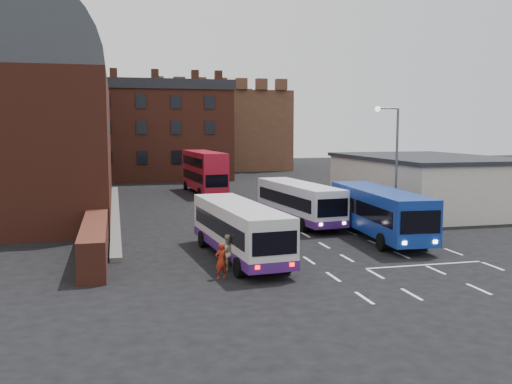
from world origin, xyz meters
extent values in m
plane|color=black|center=(0.00, 0.00, 0.00)|extent=(180.00, 180.00, 0.00)
cube|color=#602B1E|center=(-15.50, 21.00, 5.00)|extent=(12.00, 28.00, 10.00)
cylinder|color=#1E2328|center=(-15.50, 21.00, 10.00)|extent=(12.00, 26.00, 12.00)
cube|color=#602B1E|center=(-10.20, 2.00, 0.90)|extent=(1.20, 10.00, 1.80)
cube|color=beige|center=(15.00, 14.00, 2.00)|extent=(10.00, 16.00, 4.00)
cube|color=#282B30|center=(15.00, 14.00, 4.10)|extent=(10.40, 16.40, 0.30)
cube|color=brown|center=(-6.00, 46.00, 5.50)|extent=(22.00, 10.00, 11.00)
cube|color=brown|center=(6.00, 66.00, 6.00)|extent=(22.00, 22.00, 12.00)
cube|color=silver|center=(-3.22, 0.52, 1.58)|extent=(3.12, 10.08, 2.26)
cube|color=black|center=(-3.22, 0.52, 1.71)|extent=(3.07, 8.89, 0.81)
cylinder|color=black|center=(-4.62, 3.56, 0.45)|extent=(0.33, 0.92, 0.90)
cylinder|color=black|center=(-4.04, -3.09, 0.45)|extent=(0.33, 0.92, 0.90)
cylinder|color=black|center=(-2.38, 3.76, 0.45)|extent=(0.33, 0.92, 0.90)
cylinder|color=black|center=(-1.79, -2.89, 0.45)|extent=(0.33, 0.92, 0.90)
cube|color=white|center=(2.92, 9.76, 1.59)|extent=(3.26, 10.19, 2.28)
cube|color=black|center=(2.92, 9.76, 1.73)|extent=(3.20, 9.00, 0.82)
cylinder|color=black|center=(4.36, 6.70, 0.46)|extent=(0.34, 0.93, 0.91)
cylinder|color=black|center=(3.70, 13.40, 0.46)|extent=(0.34, 0.93, 0.91)
cylinder|color=black|center=(2.10, 6.47, 0.46)|extent=(0.34, 0.93, 0.91)
cylinder|color=black|center=(1.43, 13.18, 0.46)|extent=(0.34, 0.93, 0.91)
cube|color=navy|center=(5.84, 3.58, 1.69)|extent=(3.11, 10.73, 2.41)
cube|color=black|center=(5.84, 3.58, 1.83)|extent=(3.09, 9.54, 0.87)
cylinder|color=black|center=(6.82, 0.14, 0.48)|extent=(0.33, 0.98, 0.96)
cylinder|color=black|center=(7.29, 7.25, 0.48)|extent=(0.33, 0.98, 0.96)
cylinder|color=black|center=(4.41, 0.30, 0.48)|extent=(0.33, 0.98, 0.96)
cylinder|color=black|center=(4.89, 7.41, 0.48)|extent=(0.33, 0.98, 0.96)
cube|color=#B3142B|center=(-0.59, 28.92, 2.31)|extent=(3.05, 10.51, 3.68)
cube|color=black|center=(-0.59, 28.92, 1.79)|extent=(3.03, 9.32, 0.85)
cylinder|color=black|center=(0.81, 25.70, 0.47)|extent=(0.33, 0.96, 0.94)
cylinder|color=black|center=(0.35, 32.66, 0.47)|extent=(0.33, 0.96, 0.94)
cylinder|color=black|center=(-1.54, 25.54, 0.47)|extent=(0.33, 0.96, 0.94)
cylinder|color=black|center=(-2.01, 32.51, 0.47)|extent=(0.33, 0.96, 0.94)
cylinder|color=#515459|center=(8.60, 6.81, 3.86)|extent=(0.15, 0.15, 7.71)
cylinder|color=#515459|center=(7.93, 6.91, 7.71)|extent=(1.35, 0.28, 0.10)
sphere|color=#FFF2CC|center=(7.26, 7.00, 7.66)|extent=(0.35, 0.35, 0.35)
imported|color=#9F2613|center=(-4.79, -3.03, 0.78)|extent=(0.65, 0.52, 1.56)
imported|color=tan|center=(-4.28, -1.76, 0.84)|extent=(0.92, 0.78, 1.67)
camera|label=1|loc=(-9.13, -26.76, 6.48)|focal=40.00mm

